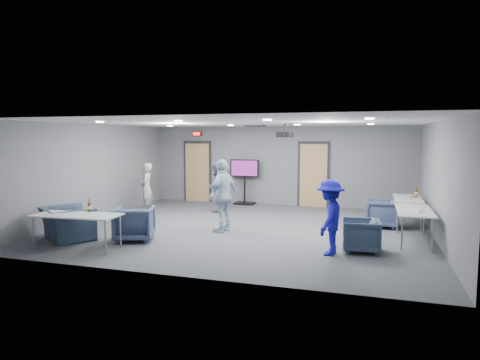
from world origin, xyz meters
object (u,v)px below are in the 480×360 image
(person_d, at_px, (330,217))
(chair_right_c, at_px, (361,235))
(chair_front_a, at_px, (134,224))
(bottle_right, at_px, (417,193))
(table_right_b, at_px, (414,212))
(chair_right_a, at_px, (382,213))
(person_c, at_px, (223,196))
(bottle_front, at_px, (89,207))
(table_front_left, at_px, (77,217))
(chair_front_b, at_px, (67,224))
(table_right_a, at_px, (408,200))
(projector, at_px, (285,135))
(person_a, at_px, (147,188))
(tv_stand, at_px, (245,179))
(person_b, at_px, (216,187))

(person_d, distance_m, chair_right_c, 0.84)
(chair_front_a, distance_m, bottle_right, 7.45)
(bottle_right, bearing_deg, table_right_b, -96.06)
(chair_right_a, distance_m, chair_front_a, 6.25)
(person_c, relative_size, bottle_front, 6.35)
(person_c, relative_size, table_front_left, 0.96)
(person_c, xyz_separation_m, chair_front_b, (-3.11, -1.87, -0.53))
(chair_right_a, xyz_separation_m, chair_right_c, (-0.45, -2.66, -0.02))
(table_right_a, height_order, projector, projector)
(person_a, relative_size, chair_right_a, 1.97)
(chair_right_a, distance_m, projector, 3.26)
(chair_front_a, height_order, bottle_front, bottle_front)
(table_front_left, distance_m, tv_stand, 6.95)
(projector, bearing_deg, chair_right_c, -35.90)
(bottle_right, bearing_deg, table_right_a, -122.60)
(chair_right_c, xyz_separation_m, bottle_front, (-5.62, -1.20, 0.50))
(chair_right_c, relative_size, table_right_a, 0.44)
(chair_right_c, bearing_deg, person_a, -116.88)
(person_a, relative_size, bottle_right, 5.55)
(chair_right_c, xyz_separation_m, table_front_left, (-5.69, -1.53, 0.35))
(table_front_left, relative_size, bottle_right, 6.68)
(chair_front_b, xyz_separation_m, tv_stand, (2.38, 6.15, 0.51))
(person_d, xyz_separation_m, table_front_left, (-5.09, -1.11, -0.07))
(person_c, distance_m, person_d, 3.04)
(chair_front_b, relative_size, bottle_right, 4.10)
(tv_stand, height_order, projector, projector)
(table_front_left, height_order, bottle_right, bottle_right)
(person_b, xyz_separation_m, person_d, (3.87, -3.95, -0.02))
(table_right_b, bearing_deg, chair_front_a, 105.82)
(chair_front_a, xyz_separation_m, tv_stand, (0.88, 5.75, 0.50))
(chair_front_b, distance_m, tv_stand, 6.61)
(person_a, xyz_separation_m, person_d, (5.80, -3.03, -0.02))
(chair_front_a, bearing_deg, bottle_front, 24.61)
(table_right_b, relative_size, bottle_right, 6.43)
(table_right_a, distance_m, bottle_front, 7.96)
(person_c, distance_m, bottle_right, 5.29)
(chair_right_c, relative_size, chair_front_b, 0.65)
(chair_right_c, bearing_deg, chair_front_b, -86.43)
(projector, bearing_deg, chair_front_a, -121.53)
(table_right_a, bearing_deg, chair_right_a, 123.09)
(table_right_b, distance_m, tv_stand, 6.55)
(person_c, bearing_deg, chair_front_a, -30.62)
(chair_front_b, relative_size, table_front_left, 0.61)
(chair_front_b, bearing_deg, projector, -108.47)
(chair_right_c, height_order, bottle_front, bottle_front)
(bottle_right, bearing_deg, tv_stand, 161.92)
(table_front_left, bearing_deg, chair_right_a, 30.06)
(bottle_front, distance_m, bottle_right, 8.37)
(person_c, height_order, chair_front_b, person_c)
(person_d, bearing_deg, table_front_left, -69.97)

